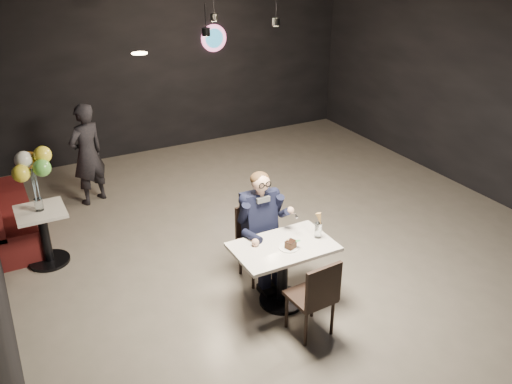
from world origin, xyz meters
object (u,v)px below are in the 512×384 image
balloon_vase (39,205)px  passerby (87,154)px  seated_man (259,226)px  sundae_glass (318,230)px  side_table (45,238)px  chair_far (259,245)px  booth_bench (9,201)px  main_table (283,274)px  chair_near (310,295)px

balloon_vase → passerby: (0.90, 1.48, -0.04)m
seated_man → sundae_glass: (0.43, -0.58, 0.12)m
side_table → balloon_vase: (0.00, 0.00, 0.46)m
chair_far → seated_man: (0.00, 0.00, 0.26)m
booth_bench → balloon_vase: booth_bench is taller
booth_bench → passerby: bearing=21.9°
main_table → chair_far: 0.56m
chair_near → sundae_glass: bearing=47.2°
sundae_glass → booth_bench: 4.30m
seated_man → balloon_vase: (-2.21, 1.55, 0.11)m
seated_man → side_table: 2.72m
main_table → chair_near: bearing=-90.0°
side_table → seated_man: bearing=-35.0°
chair_far → booth_bench: (-2.51, 2.55, 0.04)m
booth_bench → chair_far: bearing=-45.4°
sundae_glass → passerby: size_ratio=0.11×
chair_far → balloon_vase: size_ratio=6.03×
chair_near → passerby: bearing=103.9°
chair_far → booth_bench: size_ratio=0.46×
chair_near → passerby: 4.35m
sundae_glass → seated_man: bearing=126.4°
balloon_vase → main_table: bearing=-43.5°
main_table → sundae_glass: sundae_glass is taller
main_table → passerby: passerby is taller
sundae_glass → passerby: (-1.74, 3.61, -0.05)m
side_table → chair_far: bearing=-35.0°
seated_man → booth_bench: bearing=134.6°
sundae_glass → passerby: bearing=115.7°
chair_far → passerby: size_ratio=0.59×
chair_near → side_table: chair_near is taller
seated_man → booth_bench: 3.58m
main_table → seated_man: (0.00, 0.55, 0.34)m
sundae_glass → side_table: size_ratio=0.25×
seated_man → chair_far: bearing=0.0°
chair_near → passerby: passerby is taller
main_table → balloon_vase: 3.08m
seated_man → sundae_glass: seated_man is taller
sundae_glass → side_table: sundae_glass is taller
balloon_vase → passerby: size_ratio=0.10×
passerby → main_table: bearing=84.2°
main_table → seated_man: seated_man is taller
main_table → balloon_vase: bearing=136.5°
side_table → balloon_vase: 0.46m
chair_far → balloon_vase: 2.72m
chair_far → seated_man: seated_man is taller
side_table → booth_bench: bearing=106.7°
booth_bench → sundae_glass: bearing=-46.8°
chair_far → chair_near: size_ratio=1.00×
side_table → balloon_vase: balloon_vase is taller
balloon_vase → booth_bench: bearing=106.7°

